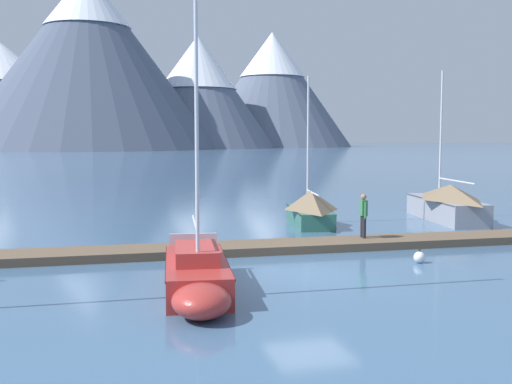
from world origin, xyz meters
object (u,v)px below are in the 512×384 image
Objects in this scene: sailboat_second_berth at (197,274)px; sailboat_mid_dock_port at (309,208)px; mooring_buoy_channel_marker at (419,257)px; sailboat_mid_dock_starboard at (445,202)px; person_on_dock at (363,213)px.

sailboat_mid_dock_port is (7.51, 11.48, 0.24)m from sailboat_second_berth.
sailboat_second_berth is at bearing -165.81° from mooring_buoy_channel_marker.
sailboat_second_berth is 13.73m from sailboat_mid_dock_port.
sailboat_second_berth is at bearing -142.92° from sailboat_mid_dock_starboard.
sailboat_second_berth is 1.20× the size of sailboat_mid_dock_starboard.
sailboat_mid_dock_port reaches higher than person_on_dock.
sailboat_second_berth reaches higher than person_on_dock.
person_on_dock is at bearing -142.20° from sailboat_mid_dock_starboard.
mooring_buoy_channel_marker is (0.35, -3.53, -1.07)m from person_on_dock.
sailboat_mid_dock_port is 5.99m from person_on_dock.
mooring_buoy_channel_marker is at bearing -84.30° from person_on_dock.
sailboat_second_berth reaches higher than sailboat_mid_dock_starboard.
sailboat_mid_dock_port is 4.18× the size of person_on_dock.
sailboat_mid_dock_port is at bearing 56.80° from sailboat_second_berth.
mooring_buoy_channel_marker is at bearing 14.19° from sailboat_second_berth.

